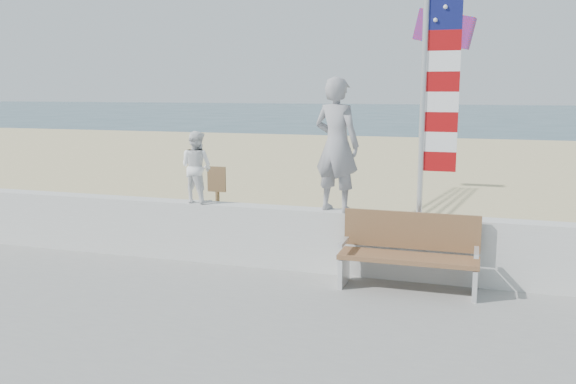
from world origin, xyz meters
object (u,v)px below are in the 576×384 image
child (196,167)px  flag (434,74)px  bench (409,251)px  adult (337,145)px

child → flag: bearing=-165.6°
child → flag: flag is taller
child → bench: child is taller
flag → bench: bearing=-113.7°
child → flag: size_ratio=0.31×
bench → flag: (0.20, 0.45, 2.30)m
adult → child: bearing=18.7°
child → bench: 3.44m
adult → bench: bearing=176.2°
bench → flag: 2.36m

